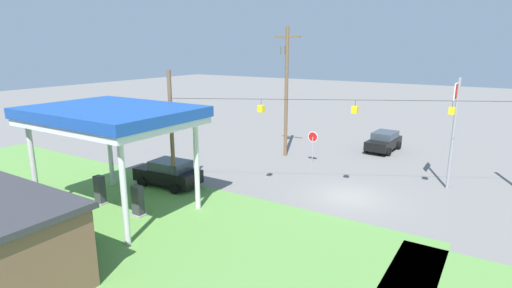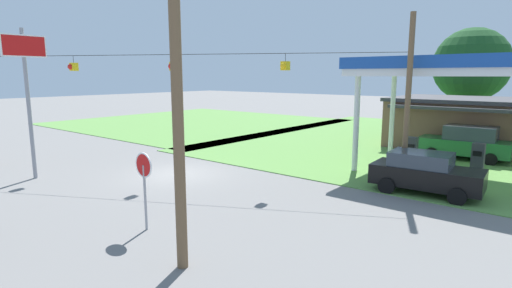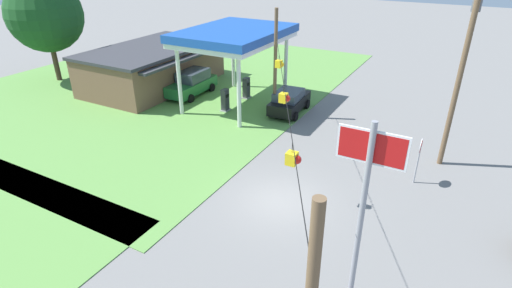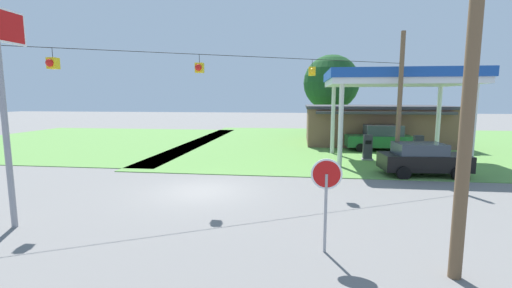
% 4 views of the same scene
% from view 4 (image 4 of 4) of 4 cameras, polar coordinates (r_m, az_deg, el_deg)
% --- Properties ---
extents(ground_plane, '(160.00, 160.00, 0.00)m').
position_cam_4_polar(ground_plane, '(15.21, -8.96, -7.78)').
color(ground_plane, slate).
extents(grass_verge_station_corner, '(36.00, 28.00, 0.04)m').
position_cam_4_polar(grass_verge_station_corner, '(32.48, 21.43, 0.06)').
color(grass_verge_station_corner, '#5B8E42').
rests_on(grass_verge_station_corner, ground).
extents(grass_verge_opposite_corner, '(24.00, 24.00, 0.04)m').
position_cam_4_polar(grass_verge_opposite_corner, '(36.43, -26.31, 0.57)').
color(grass_verge_opposite_corner, '#5B8E42').
rests_on(grass_verge_opposite_corner, ground).
extents(gas_station_canopy, '(8.56, 6.28, 5.71)m').
position_cam_4_polar(gas_station_canopy, '(23.45, 22.33, 9.91)').
color(gas_station_canopy, silver).
rests_on(gas_station_canopy, ground).
extents(gas_station_store, '(11.86, 7.61, 3.37)m').
position_cam_4_polar(gas_station_store, '(31.96, 18.99, 3.09)').
color(gas_station_store, brown).
rests_on(gas_station_store, ground).
extents(fuel_pump_near, '(0.71, 0.56, 1.68)m').
position_cam_4_polar(fuel_pump_near, '(23.30, 18.09, -0.67)').
color(fuel_pump_near, gray).
rests_on(fuel_pump_near, ground).
extents(fuel_pump_far, '(0.71, 0.56, 1.68)m').
position_cam_4_polar(fuel_pump_far, '(24.08, 25.37, -0.77)').
color(fuel_pump_far, gray).
rests_on(fuel_pump_far, ground).
extents(car_at_pumps_front, '(4.39, 2.34, 1.72)m').
position_cam_4_polar(car_at_pumps_front, '(19.70, 25.98, -2.24)').
color(car_at_pumps_front, black).
rests_on(car_at_pumps_front, ground).
extents(car_at_pumps_rear, '(4.91, 2.22, 1.99)m').
position_cam_4_polar(car_at_pumps_rear, '(27.77, 19.95, 0.97)').
color(car_at_pumps_rear, '#1E602D').
rests_on(car_at_pumps_rear, ground).
extents(stop_sign_roadside, '(0.80, 0.08, 2.50)m').
position_cam_4_polar(stop_sign_roadside, '(9.03, 11.63, -6.69)').
color(stop_sign_roadside, '#99999E').
rests_on(stop_sign_roadside, ground).
extents(stop_sign_overhead, '(0.22, 1.93, 6.96)m').
position_cam_4_polar(stop_sign_overhead, '(12.83, -36.74, 9.74)').
color(stop_sign_overhead, gray).
rests_on(stop_sign_overhead, ground).
extents(utility_pole_main, '(2.20, 0.44, 10.28)m').
position_cam_4_polar(utility_pole_main, '(8.74, 33.05, 17.71)').
color(utility_pole_main, brown).
rests_on(utility_pole_main, ground).
extents(signal_span_gantry, '(19.02, 10.24, 7.46)m').
position_cam_4_polar(signal_span_gantry, '(14.66, -9.30, 7.58)').
color(signal_span_gantry, brown).
rests_on(signal_span_gantry, ground).
extents(tree_behind_station, '(6.24, 6.24, 8.85)m').
position_cam_4_polar(tree_behind_station, '(40.14, 12.44, 9.93)').
color(tree_behind_station, '#4C3828').
rests_on(tree_behind_station, ground).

